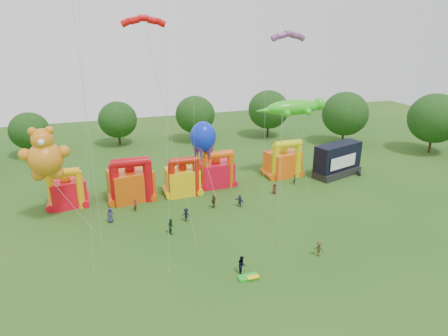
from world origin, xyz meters
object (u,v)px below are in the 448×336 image
object	(u,v)px
bouncy_castle_2	(183,179)
bouncy_castle_0	(67,191)
spectator_4	(214,201)
gecko_kite	(295,115)
octopus_kite	(205,147)
stage_trailer	(338,160)
teddy_bear_kite	(57,179)
spectator_0	(110,215)

from	to	relation	value
bouncy_castle_2	bouncy_castle_0	bearing A→B (deg)	176.79
spectator_4	bouncy_castle_0	bearing A→B (deg)	-61.59
gecko_kite	octopus_kite	distance (m)	15.53
stage_trailer	teddy_bear_kite	distance (m)	42.47
bouncy_castle_2	octopus_kite	bearing A→B (deg)	4.70
spectator_4	gecko_kite	bearing A→B (deg)	164.36
bouncy_castle_2	teddy_bear_kite	world-z (taller)	teddy_bear_kite
gecko_kite	teddy_bear_kite	bearing A→B (deg)	-170.11
spectator_0	teddy_bear_kite	bearing A→B (deg)	151.80
bouncy_castle_0	stage_trailer	world-z (taller)	bouncy_castle_0
bouncy_castle_2	spectator_0	bearing A→B (deg)	-150.93
bouncy_castle_0	stage_trailer	distance (m)	41.74
octopus_kite	spectator_4	distance (m)	8.52
bouncy_castle_2	octopus_kite	xyz separation A→B (m)	(3.48, 0.29, 4.44)
spectator_0	stage_trailer	bearing A→B (deg)	-4.34
spectator_4	octopus_kite	bearing A→B (deg)	-136.83
bouncy_castle_0	spectator_4	distance (m)	20.05
gecko_kite	octopus_kite	world-z (taller)	gecko_kite
gecko_kite	octopus_kite	bearing A→B (deg)	-174.77
stage_trailer	teddy_bear_kite	size ratio (longest dim) A/B	0.73
bouncy_castle_2	teddy_bear_kite	distance (m)	17.30
spectator_0	spectator_4	distance (m)	13.58
spectator_0	spectator_4	bearing A→B (deg)	-13.16
bouncy_castle_0	bouncy_castle_2	xyz separation A→B (m)	(15.89, -0.89, 0.07)
bouncy_castle_2	spectator_4	xyz separation A→B (m)	(2.91, -5.95, -1.33)
bouncy_castle_0	gecko_kite	world-z (taller)	gecko_kite
bouncy_castle_2	gecko_kite	world-z (taller)	gecko_kite
bouncy_castle_2	spectator_4	size ratio (longest dim) A/B	3.10
stage_trailer	teddy_bear_kite	world-z (taller)	teddy_bear_kite
bouncy_castle_0	teddy_bear_kite	world-z (taller)	teddy_bear_kite
stage_trailer	teddy_bear_kite	xyz separation A→B (m)	(-42.13, -4.09, 3.46)
bouncy_castle_0	octopus_kite	distance (m)	19.90
spectator_0	bouncy_castle_0	bearing A→B (deg)	114.36
bouncy_castle_0	octopus_kite	xyz separation A→B (m)	(19.38, -0.60, 4.51)
octopus_kite	bouncy_castle_0	bearing A→B (deg)	178.21
bouncy_castle_0	stage_trailer	bearing A→B (deg)	-1.66
bouncy_castle_2	octopus_kite	world-z (taller)	octopus_kite
octopus_kite	spectator_4	size ratio (longest dim) A/B	5.46
bouncy_castle_0	gecko_kite	distance (m)	35.37
bouncy_castle_2	stage_trailer	distance (m)	25.83
spectator_4	stage_trailer	bearing A→B (deg)	152.21
bouncy_castle_2	spectator_0	xyz separation A→B (m)	(-10.67, -5.93, -1.32)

